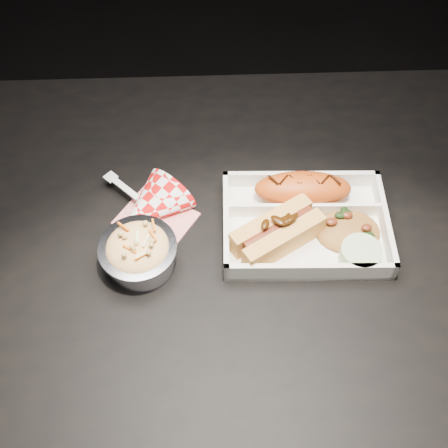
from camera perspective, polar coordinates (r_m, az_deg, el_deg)
The scene contains 9 objects.
floor at distance 1.57m, azimuth 2.23°, elevation -18.06°, with size 4.00×4.00×0.05m, color black.
dining_table at distance 0.94m, azimuth 3.56°, elevation -5.37°, with size 1.20×0.80×0.75m.
food_tray at distance 0.87m, azimuth 8.16°, elevation -0.19°, with size 0.26×0.19×0.04m.
fried_pastry at distance 0.89m, azimuth 8.01°, elevation 3.55°, with size 0.15×0.06×0.05m, color #C14A13.
hotdog at distance 0.84m, azimuth 5.45°, elevation -0.81°, with size 0.15×0.12×0.06m.
fried_rice_mound at distance 0.87m, azimuth 12.57°, elevation -0.30°, with size 0.10×0.08×0.03m, color #A36A2F.
cupcake_liner at distance 0.85m, azimuth 13.67°, elevation -3.10°, with size 0.06×0.06×0.03m, color #B1CE9B.
foil_coleslaw_cup at distance 0.82m, azimuth -8.69°, elevation -2.76°, with size 0.11×0.11×0.07m.
napkin_fork at distance 0.89m, azimuth -7.61°, elevation 1.58°, with size 0.16×0.15×0.10m.
Camera 1 is at (-0.08, -0.47, 1.47)m, focal length 45.00 mm.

